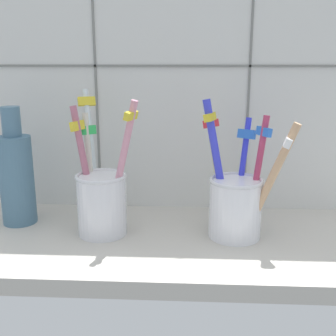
{
  "coord_description": "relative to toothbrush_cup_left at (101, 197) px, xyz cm",
  "views": [
    {
      "loc": [
        2.56,
        -47.78,
        23.46
      ],
      "look_at": [
        0.0,
        0.75,
        10.68
      ],
      "focal_mm": 44.42,
      "sensor_mm": 36.0,
      "label": 1
    }
  ],
  "objects": [
    {
      "name": "counter_slab",
      "position": [
        8.39,
        -0.96,
        -5.72
      ],
      "size": [
        64.0,
        22.0,
        2.0
      ],
      "primitive_type": "cube",
      "color": "#BCB7AD",
      "rests_on": "ground"
    },
    {
      "name": "toothbrush_cup_right",
      "position": [
        16.72,
        0.0,
        -0.0
      ],
      "size": [
        11.15,
        8.61,
        16.91
      ],
      "color": "white",
      "rests_on": "counter_slab"
    },
    {
      "name": "tile_wall_back",
      "position": [
        8.39,
        11.04,
        15.78
      ],
      "size": [
        64.0,
        2.2,
        45.0
      ],
      "color": "silver",
      "rests_on": "ground"
    },
    {
      "name": "toothbrush_cup_left",
      "position": [
        0.0,
        0.0,
        0.0
      ],
      "size": [
        9.23,
        10.63,
        17.64
      ],
      "color": "white",
      "rests_on": "counter_slab"
    },
    {
      "name": "ceramic_vase",
      "position": [
        -11.86,
        2.88,
        1.85
      ],
      "size": [
        4.45,
        4.45,
        15.65
      ],
      "color": "slate",
      "rests_on": "counter_slab"
    }
  ]
}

